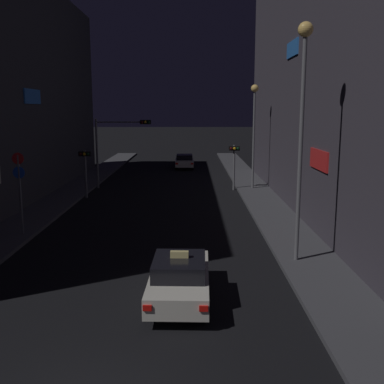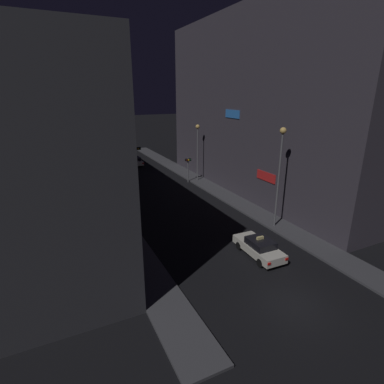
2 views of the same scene
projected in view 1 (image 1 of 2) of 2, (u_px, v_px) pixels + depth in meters
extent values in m
cube|color=#424247|center=(78.00, 189.00, 34.09)|extent=(2.47, 54.85, 0.17)
cube|color=#424247|center=(255.00, 189.00, 34.03)|extent=(2.47, 54.85, 0.17)
cube|color=#337FE5|center=(35.00, 97.00, 28.13)|extent=(0.08, 2.80, 0.90)
cube|color=#3D3842|center=(378.00, 34.00, 26.06)|extent=(9.45, 32.93, 20.35)
cube|color=red|center=(321.00, 160.00, 20.76)|extent=(0.08, 2.80, 0.90)
cube|color=#337FE5|center=(295.00, 49.00, 26.22)|extent=(0.08, 2.80, 0.90)
cube|color=silver|center=(182.00, 281.00, 14.29)|extent=(1.91, 4.44, 0.60)
cube|color=black|center=(181.00, 266.00, 14.00)|extent=(1.63, 2.02, 0.50)
cube|color=red|center=(149.00, 308.00, 12.11)|extent=(0.24, 0.07, 0.16)
cube|color=red|center=(205.00, 309.00, 12.07)|extent=(0.24, 0.07, 0.16)
cylinder|color=black|center=(161.00, 274.00, 15.71)|extent=(0.24, 0.65, 0.64)
cylinder|color=black|center=(207.00, 275.00, 15.66)|extent=(0.24, 0.65, 0.64)
cylinder|color=black|center=(151.00, 308.00, 13.03)|extent=(0.24, 0.65, 0.64)
cylinder|color=black|center=(207.00, 309.00, 12.98)|extent=(0.24, 0.65, 0.64)
cube|color=#F4E08C|center=(181.00, 254.00, 14.03)|extent=(0.56, 0.19, 0.20)
cube|color=silver|center=(186.00, 162.00, 46.57)|extent=(1.87, 4.43, 0.60)
cube|color=black|center=(186.00, 157.00, 46.27)|extent=(1.62, 2.01, 0.50)
cube|color=red|center=(179.00, 164.00, 44.36)|extent=(0.24, 0.06, 0.16)
cube|color=red|center=(194.00, 164.00, 44.37)|extent=(0.24, 0.06, 0.16)
cylinder|color=black|center=(179.00, 163.00, 47.95)|extent=(0.23, 0.64, 0.64)
cylinder|color=black|center=(194.00, 163.00, 47.97)|extent=(0.23, 0.64, 0.64)
cylinder|color=black|center=(178.00, 167.00, 45.27)|extent=(0.23, 0.64, 0.64)
cylinder|color=black|center=(194.00, 167.00, 45.29)|extent=(0.23, 0.64, 0.64)
cylinder|color=slate|center=(99.00, 154.00, 34.41)|extent=(0.16, 0.16, 5.24)
cylinder|color=slate|center=(123.00, 122.00, 33.98)|extent=(3.70, 0.10, 0.10)
cube|color=black|center=(147.00, 122.00, 33.97)|extent=(0.80, 0.28, 0.32)
sphere|color=#3F0C0C|center=(144.00, 122.00, 33.80)|extent=(0.20, 0.20, 0.20)
sphere|color=yellow|center=(147.00, 122.00, 33.80)|extent=(0.20, 0.20, 0.20)
sphere|color=#0C3319|center=(151.00, 122.00, 33.79)|extent=(0.20, 0.20, 0.20)
cylinder|color=slate|center=(88.00, 174.00, 30.70)|extent=(0.16, 0.16, 3.25)
cube|color=black|center=(87.00, 154.00, 30.45)|extent=(0.80, 0.28, 0.32)
sphere|color=#3F0C0C|center=(82.00, 154.00, 30.28)|extent=(0.20, 0.20, 0.20)
sphere|color=yellow|center=(86.00, 154.00, 30.28)|extent=(0.20, 0.20, 0.20)
sphere|color=#0C3319|center=(90.00, 154.00, 30.28)|extent=(0.20, 0.20, 0.20)
cylinder|color=slate|center=(236.00, 168.00, 33.69)|extent=(0.16, 0.16, 3.36)
cube|color=black|center=(236.00, 148.00, 33.44)|extent=(0.80, 0.28, 0.32)
sphere|color=#3F0C0C|center=(233.00, 149.00, 33.27)|extent=(0.20, 0.20, 0.20)
sphere|color=yellow|center=(236.00, 149.00, 33.27)|extent=(0.20, 0.20, 0.20)
sphere|color=#0C3319|center=(240.00, 149.00, 33.27)|extent=(0.20, 0.20, 0.20)
cylinder|color=slate|center=(23.00, 195.00, 21.11)|extent=(0.10, 0.10, 3.70)
cylinder|color=red|center=(20.00, 158.00, 20.79)|extent=(0.53, 0.03, 0.53)
cylinder|color=blue|center=(21.00, 172.00, 20.90)|extent=(0.55, 0.03, 0.55)
cylinder|color=slate|center=(302.00, 153.00, 16.97)|extent=(0.16, 0.16, 8.28)
sphere|color=#F9C666|center=(308.00, 29.00, 16.18)|extent=(0.55, 0.55, 0.55)
cylinder|color=slate|center=(256.00, 141.00, 33.31)|extent=(0.16, 0.16, 6.97)
sphere|color=#F9C666|center=(257.00, 88.00, 32.64)|extent=(0.55, 0.55, 0.55)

